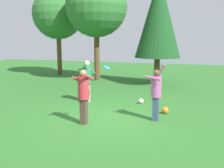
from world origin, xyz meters
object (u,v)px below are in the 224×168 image
Objects in this scene: person_thrower at (156,90)px; ball_orange at (165,110)px; person_catcher at (87,78)px; person_bystander at (83,92)px; ball_white at (141,101)px; tree_center at (158,17)px; tree_far_left at (58,14)px; tree_left at (96,7)px; frisbee at (107,68)px.

person_thrower is 7.50× the size of ball_orange.
person_catcher is at bearing 168.19° from ball_orange.
person_thrower is 2.35m from person_bystander.
person_bystander is at bearing -139.54° from ball_orange.
person_catcher reaches higher than ball_white.
tree_center is 0.99× the size of tree_far_left.
person_bystander is 9.49m from tree_left.
person_bystander is at bearing -92.01° from frisbee.
tree_center is at bearing -56.55° from person_thrower.
tree_far_left reaches higher than frisbee.
tree_far_left is (-8.70, 7.95, 4.24)m from ball_orange.
tree_far_left is at bearing 156.92° from person_catcher.
tree_center is at bearing -6.78° from tree_left.
person_catcher is 0.29× the size of tree_center.
ball_orange is at bearing -51.15° from tree_left.
ball_white is at bearing 134.11° from ball_orange.
person_bystander is at bearing -38.39° from person_catcher.
person_catcher is 9.61m from tree_far_left.
ball_orange is at bearing -78.20° from tree_center.
tree_center is 0.95× the size of tree_left.
ball_white is 0.03× the size of tree_far_left.
frisbee is 6.35m from tree_center.
person_bystander reaches higher than ball_white.
frisbee is at bearing 0.00° from person_bystander.
person_bystander reaches higher than frisbee.
person_catcher is 3.52m from ball_orange.
tree_left reaches higher than person_bystander.
ball_orange is 7.08m from tree_center.
tree_far_left is at bearing 137.60° from ball_orange.
frisbee is 2.66m from ball_orange.
tree_far_left is at bearing -21.26° from person_thrower.
ball_orange is 12.52m from tree_far_left.
ball_white is at bearing -52.44° from tree_left.
tree_far_left is at bearing 129.36° from frisbee.
tree_center is at bearing -5.68° from person_bystander.
frisbee is at bearing 0.00° from person_thrower.
tree_far_left is (-7.58, 6.79, 4.25)m from ball_white.
frisbee is (0.07, 2.01, 0.55)m from person_bystander.
ball_orange is 0.04× the size of tree_far_left.
ball_orange is 1.17× the size of ball_white.
person_thrower is at bearing -24.85° from frisbee.
person_catcher is 1.02× the size of person_bystander.
person_thrower reaches higher than person_catcher.
ball_white is (-0.92, 2.04, -0.90)m from person_thrower.
person_bystander is 2.08m from frisbee.
tree_center is at bearing 101.80° from ball_orange.
person_catcher is 6.27m from tree_center.
tree_left reaches higher than tree_center.
person_thrower is 9.47m from tree_left.
person_thrower reaches higher than ball_orange.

